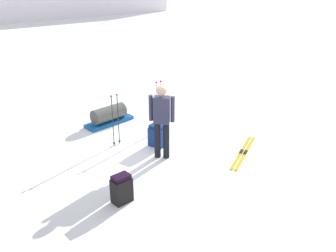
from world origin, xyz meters
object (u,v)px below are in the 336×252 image
at_px(backpack_large_dark, 122,189).
at_px(ski_poles_planted_near, 159,104).
at_px(ski_pair_near, 243,152).
at_px(gear_sled, 109,116).
at_px(skier_standing, 162,118).
at_px(backpack_bright, 157,136).
at_px(ski_poles_planted_far, 115,117).

distance_m(backpack_large_dark, ski_poles_planted_near, 3.30).
relative_size(ski_pair_near, gear_sled, 1.03).
relative_size(skier_standing, ski_poles_planted_near, 1.25).
distance_m(backpack_large_dark, backpack_bright, 2.40).
height_order(backpack_bright, ski_poles_planted_near, ski_poles_planted_near).
height_order(skier_standing, ski_poles_planted_near, skier_standing).
height_order(ski_poles_planted_near, ski_poles_planted_far, ski_poles_planted_near).
height_order(ski_pair_near, ski_poles_planted_far, ski_poles_planted_far).
relative_size(backpack_bright, ski_poles_planted_far, 0.42).
bearing_deg(ski_poles_planted_near, backpack_large_dark, -127.12).
relative_size(ski_pair_near, ski_poles_planted_near, 1.09).
relative_size(backpack_large_dark, gear_sled, 0.39).
bearing_deg(backpack_large_dark, skier_standing, 41.46).
height_order(backpack_bright, gear_sled, backpack_bright).
distance_m(skier_standing, ski_pair_near, 2.12).
bearing_deg(backpack_large_dark, ski_poles_planted_far, 73.05).
distance_m(ski_poles_planted_far, gear_sled, 1.44).
height_order(ski_pair_near, backpack_bright, backpack_bright).
relative_size(backpack_large_dark, ski_poles_planted_far, 0.44).
bearing_deg(backpack_large_dark, ski_pair_near, 10.54).
bearing_deg(gear_sled, ski_poles_planted_near, -46.15).
bearing_deg(ski_poles_planted_far, backpack_large_dark, -106.95).
height_order(ski_pair_near, backpack_large_dark, backpack_large_dark).
height_order(ski_poles_planted_near, gear_sled, ski_poles_planted_near).
relative_size(skier_standing, gear_sled, 1.18).
height_order(backpack_large_dark, backpack_bright, backpack_large_dark).
distance_m(skier_standing, ski_poles_planted_far, 1.31).
bearing_deg(ski_poles_planted_far, gear_sled, 79.43).
relative_size(backpack_bright, ski_poles_planted_near, 0.40).
distance_m(backpack_large_dark, gear_sled, 3.78).
bearing_deg(ski_poles_planted_far, skier_standing, -56.77).
xyz_separation_m(skier_standing, ski_poles_planted_far, (-0.70, 1.08, -0.24)).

